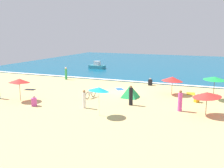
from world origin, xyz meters
name	(u,v)px	position (x,y,z in m)	size (l,w,h in m)	color
ground_plane	(120,92)	(0.00, 0.00, 0.00)	(60.00, 60.00, 0.00)	#D8B775
ocean_water	(169,64)	(0.00, 28.00, 0.05)	(60.00, 44.00, 0.10)	#0F567A
wave_breaker_foam	(137,82)	(0.00, 6.30, 0.10)	(57.00, 0.70, 0.01)	white
beach_umbrella_0	(19,81)	(-7.67, -7.46, 1.99)	(2.18, 2.20, 2.26)	#4C3823
beach_umbrella_1	(99,89)	(1.55, -8.84, 2.17)	(2.40, 2.40, 2.43)	silver
beach_umbrella_2	(207,95)	(9.54, -5.47, 1.72)	(3.14, 3.13, 2.03)	#4C3823
beach_umbrella_3	(172,79)	(5.61, 0.93, 1.70)	(3.19, 3.18, 2.00)	#4C3823
beach_umbrella_4	(215,78)	(9.86, 0.26, 2.15)	(3.09, 3.08, 2.36)	#4C3823
beach_tent	(130,91)	(1.91, -2.10, 0.65)	(2.33, 2.34, 1.31)	green
parked_bicycle	(90,94)	(-1.83, -3.76, 0.38)	(0.27, 1.81, 0.76)	black
beachgoer_0	(66,74)	(-9.93, 4.51, 0.85)	(0.47, 0.47, 1.76)	green
beachgoer_1	(180,101)	(7.39, -5.06, 0.86)	(0.52, 0.52, 1.83)	#D84CA5
beachgoer_2	(197,98)	(8.43, -1.45, 0.37)	(0.55, 0.55, 0.86)	orange
beachgoer_4	(150,82)	(2.17, 4.92, 0.40)	(0.45, 0.45, 0.94)	black
beachgoer_5	(131,96)	(2.91, -4.86, 0.86)	(0.46, 0.46, 1.85)	black
beachgoer_6	(34,102)	(-5.15, -8.55, 0.41)	(0.62, 0.62, 0.97)	#D84CA5
beachgoer_7	(84,99)	(-0.59, -7.39, 0.81)	(0.39, 0.39, 1.65)	white
beach_towel_0	(120,89)	(-0.56, 1.28, 0.01)	(1.48, 1.62, 0.01)	blue
beach_towel_1	(19,84)	(-13.93, -0.62, 0.01)	(0.86, 1.08, 0.01)	red
beach_towel_2	(30,90)	(-10.16, -3.00, 0.01)	(1.40, 1.06, 0.01)	black
beach_towel_3	(191,94)	(7.49, 2.03, 0.01)	(1.11, 1.56, 0.01)	orange
small_boat_0	(97,66)	(-10.57, 15.95, 0.54)	(3.01, 1.62, 1.35)	teal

